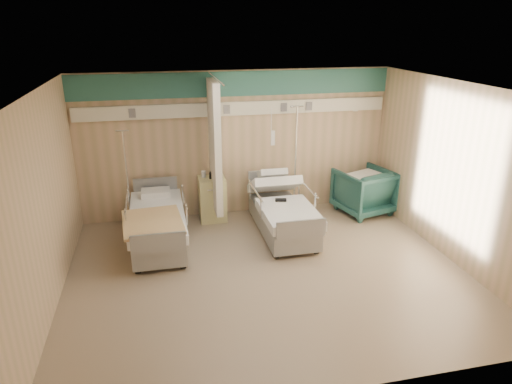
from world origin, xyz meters
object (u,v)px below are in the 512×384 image
iv_stand_right (294,191)px  bed_left (158,229)px  visitor_armchair (364,191)px  bed_right (282,217)px  iv_stand_left (130,209)px  bedside_cabinet (212,199)px

iv_stand_right → bed_left: bearing=-161.4°
visitor_armchair → iv_stand_right: 1.38m
bed_right → iv_stand_left: bearing=163.2°
iv_stand_right → iv_stand_left: size_ratio=1.15×
visitor_armchair → iv_stand_left: 4.54m
bed_left → iv_stand_right: size_ratio=1.00×
iv_stand_right → visitor_armchair: bearing=-12.8°
bed_right → iv_stand_right: 1.04m
bed_left → bedside_cabinet: bearing=40.6°
bed_left → iv_stand_right: iv_stand_right is taller
visitor_armchair → iv_stand_left: iv_stand_left is taller
bedside_cabinet → iv_stand_left: bearing=-176.6°
bed_right → visitor_armchair: visitor_armchair is taller
bedside_cabinet → visitor_armchair: size_ratio=0.86×
bed_left → bed_right: bearing=0.0°
visitor_armchair → bed_right: bearing=4.0°
bedside_cabinet → visitor_armchair: bearing=-5.7°
bed_right → bedside_cabinet: 1.46m
bed_left → iv_stand_right: (2.70, 0.91, 0.13)m
bed_right → visitor_armchair: (1.85, 0.60, 0.14)m
bed_left → iv_stand_left: (-0.48, 0.81, 0.07)m
visitor_armchair → iv_stand_left: size_ratio=0.53×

